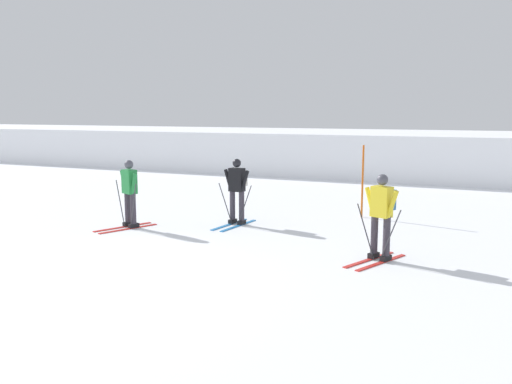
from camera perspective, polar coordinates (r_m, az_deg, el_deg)
name	(u,v)px	position (r m, az deg, el deg)	size (l,w,h in m)	color
ground_plane	(94,283)	(9.57, -17.08, -9.36)	(120.00, 120.00, 0.00)	white
far_snow_ridge	(355,151)	(26.49, 10.70, 4.34)	(80.00, 8.15, 1.93)	white
skier_yellow	(382,212)	(10.57, 13.45, -2.16)	(0.97, 1.62, 1.71)	red
skier_green	(129,192)	(13.58, -13.52, 0.03)	(0.97, 1.62, 1.71)	red
skier_black	(237,188)	(13.59, -2.03, 0.45)	(1.00, 1.63, 1.71)	#237AC6
trail_marker_pole	(363,181)	(14.80, 11.44, 1.13)	(0.05, 0.05, 2.00)	#C65614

